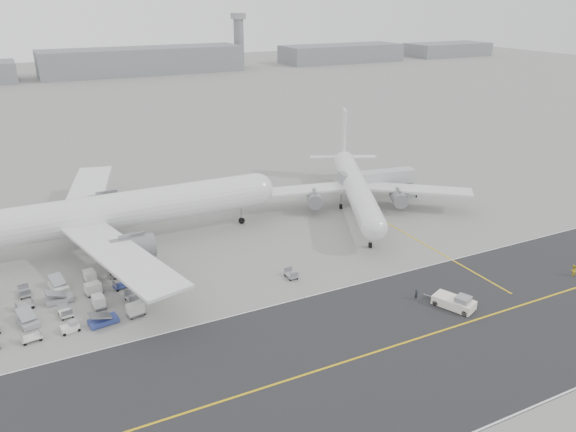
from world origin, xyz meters
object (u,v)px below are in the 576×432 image
airliner_a (100,214)px  ground_crew_a (416,295)px  airliner_b (356,187)px  ground_crew_b (573,270)px  jet_bridge (378,179)px  control_tower (239,39)px  pushback_tug (455,302)px

airliner_a → ground_crew_a: size_ratio=40.63×
airliner_a → airliner_b: (49.68, -3.15, -1.64)m
airliner_b → ground_crew_b: 43.16m
airliner_b → ground_crew_b: size_ratio=24.24×
jet_bridge → airliner_a: bearing=-171.0°
control_tower → jet_bridge: size_ratio=1.76×
jet_bridge → ground_crew_a: size_ratio=11.16×
pushback_tug → ground_crew_b: size_ratio=3.98×
control_tower → ground_crew_b: size_ratio=16.74×
airliner_b → ground_crew_b: (14.35, -40.53, -3.86)m
airliner_a → control_tower: bearing=-26.7°
airliner_b → ground_crew_a: bearing=-84.5°
control_tower → ground_crew_a: 287.80m
control_tower → airliner_a: bearing=-117.1°
control_tower → ground_crew_b: (-57.01, -280.05, -15.32)m
ground_crew_a → ground_crew_b: (26.71, -5.14, 0.14)m
control_tower → airliner_b: control_tower is taller
airliner_b → airliner_a: bearing=-158.8°
control_tower → jet_bridge: (-63.97, -237.11, -11.63)m
pushback_tug → jet_bridge: jet_bridge is taller
airliner_b → control_tower: bearing=98.2°
ground_crew_b → control_tower: bearing=-101.5°
airliner_a → ground_crew_b: (64.02, -43.67, -5.50)m
jet_bridge → ground_crew_a: 42.83m
pushback_tug → ground_crew_a: 5.46m
jet_bridge → airliner_b: bearing=-152.2°
airliner_a → jet_bridge: bearing=-90.3°
airliner_b → ground_crew_a: (-12.37, -35.39, -3.99)m
pushback_tug → jet_bridge: size_ratio=0.42×
airliner_a → ground_crew_b: size_ratio=34.73×
airliner_a → airliner_b: bearing=-93.2°
pushback_tug → ground_crew_a: pushback_tug is taller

